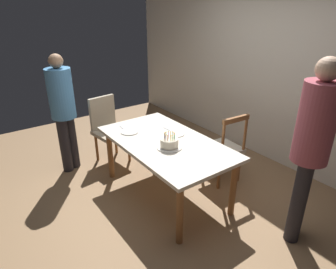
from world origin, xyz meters
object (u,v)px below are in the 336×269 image
(plate_near_celebrant, at_px, (129,132))
(plate_far_side, at_px, (176,134))
(dining_table, at_px, (165,147))
(person_guest, at_px, (311,144))
(birthday_cake, at_px, (169,143))
(chair_spindle_back, at_px, (223,149))
(person_celebrant, at_px, (63,108))
(chair_upholstered, at_px, (108,126))

(plate_near_celebrant, height_order, plate_far_side, same)
(dining_table, height_order, plate_near_celebrant, plate_near_celebrant)
(person_guest, bearing_deg, plate_near_celebrant, -155.12)
(plate_far_side, bearing_deg, dining_table, -68.14)
(birthday_cake, bearing_deg, chair_spindle_back, 88.64)
(chair_spindle_back, bearing_deg, plate_near_celebrant, -122.95)
(dining_table, distance_m, person_celebrant, 1.51)
(plate_near_celebrant, distance_m, person_celebrant, 1.00)
(dining_table, bearing_deg, person_celebrant, -150.47)
(plate_near_celebrant, distance_m, plate_far_side, 0.57)
(plate_near_celebrant, relative_size, plate_far_side, 1.00)
(birthday_cake, distance_m, person_celebrant, 1.61)
(birthday_cake, xyz_separation_m, chair_upholstered, (-1.39, -0.09, -0.24))
(plate_near_celebrant, xyz_separation_m, person_guest, (1.81, 0.84, 0.30))
(plate_near_celebrant, xyz_separation_m, person_celebrant, (-0.83, -0.52, 0.19))
(plate_far_side, bearing_deg, person_guest, 16.28)
(plate_far_side, distance_m, chair_upholstered, 1.22)
(chair_spindle_back, bearing_deg, dining_table, -102.98)
(dining_table, bearing_deg, chair_spindle_back, 77.02)
(dining_table, bearing_deg, birthday_cake, -21.03)
(dining_table, bearing_deg, plate_near_celebrant, -155.62)
(person_celebrant, bearing_deg, chair_upholstered, 84.17)
(dining_table, bearing_deg, person_guest, 25.04)
(plate_near_celebrant, height_order, chair_upholstered, chair_upholstered)
(person_guest, bearing_deg, birthday_cake, -149.74)
(plate_near_celebrant, height_order, chair_spindle_back, chair_spindle_back)
(plate_near_celebrant, bearing_deg, plate_far_side, 47.93)
(plate_far_side, xyz_separation_m, chair_spindle_back, (0.27, 0.57, -0.27))
(dining_table, distance_m, chair_upholstered, 1.25)
(birthday_cake, height_order, chair_upholstered, chair_upholstered)
(plate_far_side, height_order, chair_upholstered, chair_upholstered)
(birthday_cake, height_order, chair_spindle_back, chair_spindle_back)
(birthday_cake, relative_size, person_guest, 0.16)
(chair_upholstered, height_order, person_guest, person_guest)
(plate_near_celebrant, distance_m, chair_upholstered, 0.79)
(birthday_cake, xyz_separation_m, plate_near_celebrant, (-0.63, -0.15, -0.04))
(birthday_cake, height_order, plate_far_side, birthday_cake)
(dining_table, bearing_deg, chair_upholstered, -172.78)
(dining_table, distance_m, birthday_cake, 0.22)
(birthday_cake, height_order, person_guest, person_guest)
(birthday_cake, distance_m, plate_near_celebrant, 0.64)
(plate_near_celebrant, xyz_separation_m, plate_far_side, (0.38, 0.42, 0.00))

